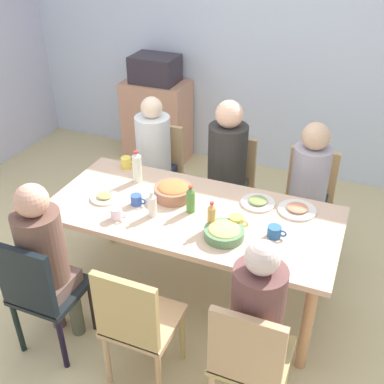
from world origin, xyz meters
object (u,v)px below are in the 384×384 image
object	(u,v)px
chair_5	(307,199)
plate_1	(258,202)
plate_2	(297,209)
dining_table	(192,221)
cup_3	(117,213)
person_4	(227,162)
bottle_1	(211,217)
person_2	(153,153)
plate_0	(105,197)
bottle_3	(152,204)
side_cabinet	(157,121)
chair_2	(159,169)
bowl_1	(224,232)
chair_3	(249,358)
bowl_0	(173,191)
person_5	(309,183)
person_1	(45,255)
bottle_2	(191,200)
cup_0	(137,200)
cup_2	(237,222)
microwave	(155,69)
person_3	(257,319)
chair_1	(41,290)
bottle_0	(137,167)
chair_0	(137,321)
cup_1	(126,163)
cup_4	(275,232)
chair_4	(229,183)

from	to	relation	value
chair_5	plate_1	xyz separation A→B (m)	(-0.27, -0.57, 0.25)
plate_2	dining_table	bearing A→B (deg)	-157.94
dining_table	cup_3	size ratio (longest dim) A/B	17.73
person_4	bottle_1	bearing A→B (deg)	-77.75
person_2	plate_0	size ratio (longest dim) A/B	6.02
plate_2	bottle_3	size ratio (longest dim) A/B	1.42
person_4	side_cabinet	world-z (taller)	person_4
person_4	person_2	bearing A→B (deg)	-179.84
chair_2	bowl_1	distance (m)	1.43
chair_3	person_4	distance (m)	1.72
person_4	bowl_0	bearing A→B (deg)	-106.60
person_5	person_1	bearing A→B (deg)	-131.82
bowl_0	bottle_2	distance (m)	0.22
cup_0	cup_2	bearing A→B (deg)	0.31
plate_0	microwave	xyz separation A→B (m)	(-0.58, 2.02, 0.28)
person_3	bowl_0	distance (m)	1.20
person_2	chair_1	bearing A→B (deg)	-90.00
chair_2	bowl_0	world-z (taller)	chair_2
microwave	plate_0	bearing A→B (deg)	-73.90
bowl_0	bottle_2	size ratio (longest dim) A/B	1.37
person_2	bottle_0	world-z (taller)	person_2
chair_0	person_1	world-z (taller)	person_1
dining_table	chair_0	size ratio (longest dim) A/B	2.20
plate_0	cup_1	bearing A→B (deg)	99.73
bowl_1	person_2	bearing A→B (deg)	135.65
bowl_0	bottle_1	xyz separation A→B (m)	(0.38, -0.25, 0.04)
plate_1	microwave	xyz separation A→B (m)	(-1.60, 1.68, 0.28)
cup_3	bottle_0	bearing A→B (deg)	101.88
chair_0	person_1	distance (m)	0.70
person_1	microwave	size ratio (longest dim) A/B	2.53
chair_3	person_4	bearing A→B (deg)	112.81
plate_1	microwave	world-z (taller)	microwave
cup_4	side_cabinet	xyz separation A→B (m)	(-1.79, 2.00, -0.33)
bowl_0	cup_3	world-z (taller)	bowl_0
plate_1	cup_3	world-z (taller)	cup_3
person_4	cup_4	world-z (taller)	person_4
chair_0	person_5	xyz separation A→B (m)	(0.66, 1.56, 0.20)
chair_2	cup_4	xyz separation A→B (m)	(1.24, -0.90, 0.27)
cup_3	person_5	bearing A→B (deg)	42.90
dining_table	bottle_1	distance (m)	0.30
chair_3	cup_4	xyz separation A→B (m)	(-0.07, 0.76, 0.27)
chair_0	chair_5	world-z (taller)	same
chair_1	plate_2	world-z (taller)	chair_1
plate_1	bowl_1	xyz separation A→B (m)	(-0.09, -0.45, 0.03)
bowl_1	bottle_3	distance (m)	0.52
bottle_0	bottle_3	bearing A→B (deg)	-50.15
cup_2	bowl_0	bearing A→B (deg)	161.37
side_cabinet	person_2	bearing A→B (deg)	-65.24
person_2	chair_4	xyz separation A→B (m)	(0.66, 0.09, -0.21)
chair_4	person_4	world-z (taller)	person_4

